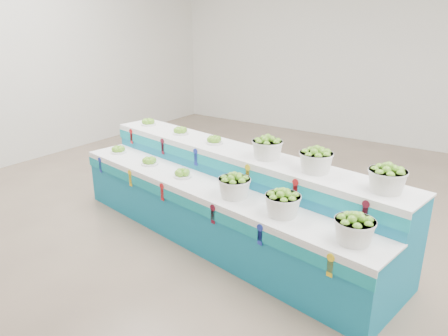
{
  "coord_description": "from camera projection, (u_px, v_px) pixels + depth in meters",
  "views": [
    {
      "loc": [
        2.23,
        -3.97,
        2.49
      ],
      "look_at": [
        -0.38,
        -0.21,
        0.87
      ],
      "focal_mm": 34.22,
      "sensor_mm": 36.0,
      "label": 1
    }
  ],
  "objects": [
    {
      "name": "ground",
      "position": [
        260.0,
        238.0,
        5.11
      ],
      "size": [
        10.0,
        10.0,
        0.0
      ],
      "primitive_type": "plane",
      "color": "brown",
      "rests_on": "ground"
    },
    {
      "name": "back_wall",
      "position": [
        392.0,
        44.0,
        8.31
      ],
      "size": [
        10.0,
        0.0,
        10.0
      ],
      "primitive_type": "plane",
      "rotation": [
        1.57,
        0.0,
        0.0
      ],
      "color": "silver",
      "rests_on": "ground"
    },
    {
      "name": "display_stand",
      "position": [
        224.0,
        197.0,
        4.98
      ],
      "size": [
        4.38,
        1.78,
        1.02
      ],
      "primitive_type": null,
      "rotation": [
        0.0,
        0.0,
        -0.17
      ],
      "color": "#147AA2",
      "rests_on": "ground"
    },
    {
      "name": "plate_lower_left",
      "position": [
        118.0,
        149.0,
        5.9
      ],
      "size": [
        0.25,
        0.25,
        0.1
      ],
      "primitive_type": "cylinder",
      "rotation": [
        0.0,
        0.0,
        -0.17
      ],
      "color": "white",
      "rests_on": "display_stand"
    },
    {
      "name": "plate_lower_mid",
      "position": [
        149.0,
        161.0,
        5.43
      ],
      "size": [
        0.25,
        0.25,
        0.1
      ],
      "primitive_type": "cylinder",
      "rotation": [
        0.0,
        0.0,
        -0.17
      ],
      "color": "white",
      "rests_on": "display_stand"
    },
    {
      "name": "plate_lower_right",
      "position": [
        182.0,
        173.0,
        5.0
      ],
      "size": [
        0.25,
        0.25,
        0.1
      ],
      "primitive_type": "cylinder",
      "rotation": [
        0.0,
        0.0,
        -0.17
      ],
      "color": "white",
      "rests_on": "display_stand"
    },
    {
      "name": "basket_lower_left",
      "position": [
        234.0,
        186.0,
        4.43
      ],
      "size": [
        0.39,
        0.39,
        0.25
      ],
      "primitive_type": null,
      "rotation": [
        0.0,
        0.0,
        -0.17
      ],
      "color": "silver",
      "rests_on": "display_stand"
    },
    {
      "name": "basket_lower_mid",
      "position": [
        283.0,
        203.0,
        4.02
      ],
      "size": [
        0.39,
        0.39,
        0.25
      ],
      "primitive_type": null,
      "rotation": [
        0.0,
        0.0,
        -0.17
      ],
      "color": "silver",
      "rests_on": "display_stand"
    },
    {
      "name": "basket_lower_right",
      "position": [
        354.0,
        228.0,
        3.53
      ],
      "size": [
        0.39,
        0.39,
        0.25
      ],
      "primitive_type": null,
      "rotation": [
        0.0,
        0.0,
        -0.17
      ],
      "color": "silver",
      "rests_on": "display_stand"
    },
    {
      "name": "plate_upper_left",
      "position": [
        148.0,
        122.0,
        6.15
      ],
      "size": [
        0.25,
        0.25,
        0.1
      ],
      "primitive_type": "cylinder",
      "rotation": [
        0.0,
        0.0,
        -0.17
      ],
      "color": "white",
      "rests_on": "display_stand"
    },
    {
      "name": "plate_upper_mid",
      "position": [
        180.0,
        130.0,
        5.68
      ],
      "size": [
        0.25,
        0.25,
        0.1
      ],
      "primitive_type": "cylinder",
      "rotation": [
        0.0,
        0.0,
        -0.17
      ],
      "color": "white",
      "rests_on": "display_stand"
    },
    {
      "name": "plate_upper_right",
      "position": [
        214.0,
        140.0,
        5.26
      ],
      "size": [
        0.25,
        0.25,
        0.1
      ],
      "primitive_type": "cylinder",
      "rotation": [
        0.0,
        0.0,
        -0.17
      ],
      "color": "white",
      "rests_on": "display_stand"
    },
    {
      "name": "basket_upper_left",
      "position": [
        267.0,
        147.0,
        4.68
      ],
      "size": [
        0.39,
        0.39,
        0.25
      ],
      "primitive_type": null,
      "rotation": [
        0.0,
        0.0,
        -0.17
      ],
      "color": "silver",
      "rests_on": "display_stand"
    },
    {
      "name": "basket_upper_mid",
      "position": [
        316.0,
        160.0,
        4.27
      ],
      "size": [
        0.39,
        0.39,
        0.25
      ],
      "primitive_type": null,
      "rotation": [
        0.0,
        0.0,
        -0.17
      ],
      "color": "silver",
      "rests_on": "display_stand"
    },
    {
      "name": "basket_upper_right",
      "position": [
        387.0,
        178.0,
        3.78
      ],
      "size": [
        0.39,
        0.39,
        0.25
      ],
      "primitive_type": null,
      "rotation": [
        0.0,
        0.0,
        -0.17
      ],
      "color": "silver",
      "rests_on": "display_stand"
    }
  ]
}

